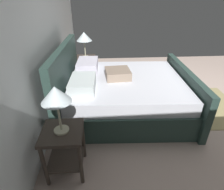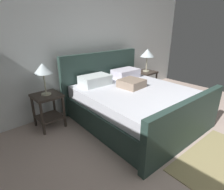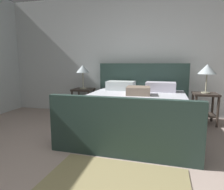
% 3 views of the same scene
% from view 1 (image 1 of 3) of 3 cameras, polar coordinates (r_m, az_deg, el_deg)
% --- Properties ---
extents(wall_back, '(6.26, 0.12, 2.65)m').
position_cam_1_polar(wall_back, '(2.90, -21.47, 16.21)').
color(wall_back, silver).
rests_on(wall_back, ground).
extents(bed, '(1.97, 2.20, 1.16)m').
position_cam_1_polar(bed, '(3.23, 3.35, 0.81)').
color(bed, '#293F39').
rests_on(bed, ground).
extents(nightstand_right, '(0.44, 0.44, 0.60)m').
position_cam_1_polar(nightstand_right, '(4.35, -8.01, 9.09)').
color(nightstand_right, '#3A3029').
rests_on(nightstand_right, ground).
extents(table_lamp_right, '(0.33, 0.33, 0.55)m').
position_cam_1_polar(table_lamp_right, '(4.18, -8.64, 17.32)').
color(table_lamp_right, '#B7B293').
rests_on(table_lamp_right, nightstand_right).
extents(nightstand_left, '(0.44, 0.44, 0.60)m').
position_cam_1_polar(nightstand_left, '(2.19, -14.62, -14.59)').
color(nightstand_left, '#3A3029').
rests_on(nightstand_left, ground).
extents(table_lamp_left, '(0.29, 0.29, 0.53)m').
position_cam_1_polar(table_lamp_left, '(1.83, -17.05, -0.28)').
color(table_lamp_left, '#B7B293').
rests_on(table_lamp_left, nightstand_left).
extents(area_rug, '(1.46, 1.08, 0.01)m').
position_cam_1_polar(area_rug, '(3.96, 28.03, -2.87)').
color(area_rug, '#9B8D5D').
rests_on(area_rug, ground).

